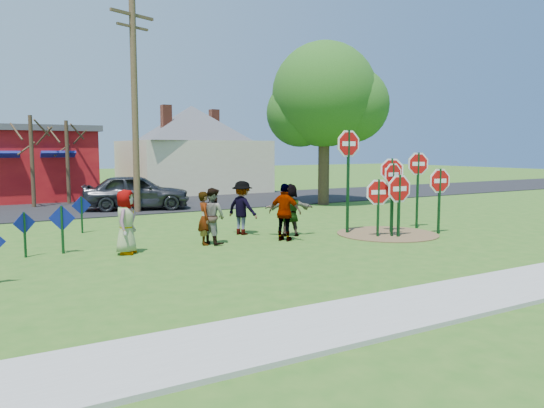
{
  "coord_description": "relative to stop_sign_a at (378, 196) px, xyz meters",
  "views": [
    {
      "loc": [
        -7.15,
        -13.57,
        2.73
      ],
      "look_at": [
        1.01,
        0.35,
        1.04
      ],
      "focal_mm": 35.0,
      "sensor_mm": 36.0,
      "label": 1
    }
  ],
  "objects": [
    {
      "name": "ground",
      "position": [
        -3.86,
        1.26,
        -1.28
      ],
      "size": [
        120.0,
        120.0,
        0.0
      ],
      "primitive_type": "plane",
      "color": "#2D5F1B",
      "rests_on": "ground"
    },
    {
      "name": "sidewalk",
      "position": [
        -3.86,
        -5.94,
        -1.24
      ],
      "size": [
        22.0,
        1.8,
        0.08
      ],
      "primitive_type": "cube",
      "color": "#9E9E99",
      "rests_on": "ground"
    },
    {
      "name": "road",
      "position": [
        -3.86,
        12.76,
        -1.26
      ],
      "size": [
        120.0,
        7.5,
        0.04
      ],
      "primitive_type": "cube",
      "color": "black",
      "rests_on": "ground"
    },
    {
      "name": "dirt_patch",
      "position": [
        0.64,
        0.26,
        -1.26
      ],
      "size": [
        3.2,
        3.2,
        0.03
      ],
      "primitive_type": "cylinder",
      "color": "brown",
      "rests_on": "ground"
    },
    {
      "name": "cream_house",
      "position": [
        1.64,
        19.26,
        1.65
      ],
      "size": [
        9.4,
        9.4,
        6.5
      ],
      "color": "beige",
      "rests_on": "ground"
    },
    {
      "name": "stop_sign_a",
      "position": [
        0.0,
        0.0,
        0.0
      ],
      "size": [
        1.03,
        0.37,
        1.94
      ],
      "rotation": [
        0.0,
        0.0,
        -0.33
      ],
      "color": "#0F3918",
      "rests_on": "ground"
    },
    {
      "name": "stop_sign_b",
      "position": [
        -0.35,
        1.06,
        1.26
      ],
      "size": [
        1.18,
        0.08,
        3.47
      ],
      "rotation": [
        0.0,
        0.0,
        -0.02
      ],
      "color": "#0F3918",
      "rests_on": "ground"
    },
    {
      "name": "stop_sign_c",
      "position": [
        0.93,
        0.42,
        0.51
      ],
      "size": [
        0.86,
        0.57,
        2.55
      ],
      "rotation": [
        0.0,
        0.0,
        -0.58
      ],
      "color": "#0F3918",
      "rests_on": "ground"
    },
    {
      "name": "stop_sign_d",
      "position": [
        2.42,
        0.74,
        0.7
      ],
      "size": [
        1.03,
        0.28,
        2.74
      ],
      "rotation": [
        0.0,
        0.0,
        -0.25
      ],
      "color": "#0F3918",
      "rests_on": "ground"
    },
    {
      "name": "stop_sign_e",
      "position": [
        0.52,
        -0.35,
        0.1
      ],
      "size": [
        1.17,
        0.1,
        2.09
      ],
      "rotation": [
        0.0,
        0.0,
        -0.07
      ],
      "color": "#0F3918",
      "rests_on": "ground"
    },
    {
      "name": "stop_sign_f",
      "position": [
        2.16,
        -0.46,
        0.29
      ],
      "size": [
        1.06,
        0.17,
        2.24
      ],
      "rotation": [
        0.0,
        0.0,
        -0.15
      ],
      "color": "#0F3918",
      "rests_on": "ground"
    },
    {
      "name": "stop_sign_g",
      "position": [
        0.41,
        -0.19,
        0.41
      ],
      "size": [
        0.94,
        0.06,
        2.41
      ],
      "rotation": [
        0.0,
        0.0,
        0.02
      ],
      "color": "#0F3918",
      "rests_on": "ground"
    },
    {
      "name": "blue_diamond_b",
      "position": [
        -8.82,
        2.22,
        -0.5
      ],
      "size": [
        0.62,
        0.31,
        1.27
      ],
      "rotation": [
        0.0,
        0.0,
        -0.45
      ],
      "color": "#0F3918",
      "rests_on": "ground"
    },
    {
      "name": "blue_diamond_c",
      "position": [
        -9.72,
        2.15,
        -0.56
      ],
      "size": [
        0.54,
        0.22,
        1.16
      ],
      "rotation": [
        0.0,
        0.0,
        0.37
      ],
      "color": "#0F3918",
      "rests_on": "ground"
    },
    {
      "name": "blue_diamond_d",
      "position": [
        -7.73,
        5.46,
        -0.53
      ],
      "size": [
        0.62,
        0.07,
        1.21
      ],
      "rotation": [
        0.0,
        0.0,
        0.09
      ],
      "color": "#0F3918",
      "rests_on": "ground"
    },
    {
      "name": "person_a",
      "position": [
        -7.4,
        1.33,
        -0.44
      ],
      "size": [
        0.89,
        0.98,
        1.68
      ],
      "primitive_type": "imported",
      "rotation": [
        0.0,
        0.0,
        1.0
      ],
      "color": "#435B94",
      "rests_on": "ground"
    },
    {
      "name": "person_b",
      "position": [
        -5.12,
        1.52,
        -0.52
      ],
      "size": [
        0.5,
        0.63,
        1.52
      ],
      "primitive_type": "imported",
      "rotation": [
        0.0,
        0.0,
        1.3
      ],
      "color": "#22746D",
      "rests_on": "ground"
    },
    {
      "name": "person_c",
      "position": [
        -4.87,
        1.5,
        -0.47
      ],
      "size": [
        0.83,
        0.94,
        1.62
      ],
      "primitive_type": "imported",
      "rotation": [
        0.0,
        0.0,
        1.88
      ],
      "color": "brown",
      "rests_on": "ground"
    },
    {
      "name": "person_d",
      "position": [
        -3.37,
        2.58,
        -0.42
      ],
      "size": [
        1.02,
        1.26,
        1.71
      ],
      "primitive_type": "imported",
      "rotation": [
        0.0,
        0.0,
        1.98
      ],
      "color": "#2E2E32",
      "rests_on": "ground"
    },
    {
      "name": "person_e",
      "position": [
        -2.82,
        0.89,
        -0.42
      ],
      "size": [
        0.94,
        1.05,
        1.71
      ],
      "primitive_type": "imported",
      "rotation": [
        0.0,
        0.0,
        2.23
      ],
      "color": "#582D61",
      "rests_on": "ground"
    },
    {
      "name": "person_f",
      "position": [
        -2.21,
        1.58,
        -0.45
      ],
      "size": [
        1.6,
        1.0,
        1.65
      ],
      "primitive_type": "imported",
      "rotation": [
        0.0,
        0.0,
        2.78
      ],
      "color": "#205628",
      "rests_on": "ground"
    },
    {
      "name": "suv",
      "position": [
        -4.36,
        10.91,
        -0.46
      ],
      "size": [
        4.93,
        3.1,
        1.57
      ],
      "primitive_type": "imported",
      "rotation": [
        0.0,
        0.0,
        1.28
      ],
      "color": "#2A2A2F",
      "rests_on": "road"
    },
    {
      "name": "utility_pole",
      "position": [
        -4.59,
        10.01,
        3.36
      ],
      "size": [
        2.03,
        0.95,
        8.81
      ],
      "rotation": [
        0.0,
        0.0,
        0.4
      ],
      "color": "#4C3823",
      "rests_on": "ground"
    },
    {
      "name": "leafy_tree",
      "position": [
        4.35,
        8.68,
        3.76
      ],
      "size": [
        5.51,
        5.03,
        7.83
      ],
      "color": "#382819",
      "rests_on": "ground"
    },
    {
      "name": "bare_tree_east",
      "position": [
        -8.19,
        14.24,
        1.47
      ],
      "size": [
        1.8,
        1.8,
        4.24
      ],
      "color": "#382819",
      "rests_on": "ground"
    },
    {
      "name": "bare_tree_extra",
      "position": [
        -6.51,
        15.13,
        1.36
      ],
      "size": [
        1.8,
        1.8,
        4.08
      ],
      "color": "#382819",
      "rests_on": "ground"
    }
  ]
}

